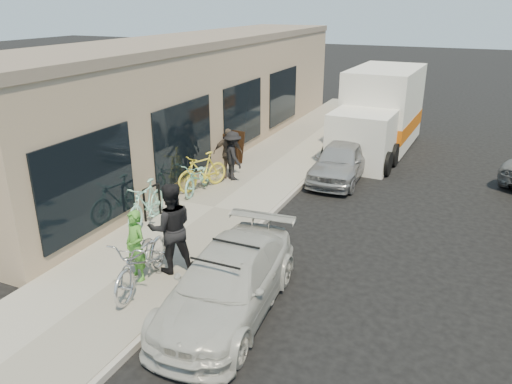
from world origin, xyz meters
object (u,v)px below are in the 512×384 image
(sedan_silver, at_px, (341,161))
(bystander_a, at_px, (233,156))
(sedan_white, at_px, (228,283))
(cruiser_bike_b, at_px, (198,177))
(man_standing, at_px, (171,228))
(cruiser_bike_a, at_px, (146,203))
(bike_rack, at_px, (152,199))
(woman_rider, at_px, (136,246))
(sandwich_board, at_px, (232,148))
(cruiser_bike_c, at_px, (202,171))
(bystander_b, at_px, (228,153))
(tandem_bike, at_px, (142,260))
(moving_truck, at_px, (379,115))

(sedan_silver, bearing_deg, bystander_a, -149.63)
(sedan_white, distance_m, cruiser_bike_b, 5.96)
(man_standing, height_order, cruiser_bike_a, man_standing)
(bike_rack, distance_m, woman_rider, 3.04)
(bike_rack, height_order, bystander_a, bystander_a)
(sandwich_board, height_order, man_standing, man_standing)
(cruiser_bike_b, bearing_deg, bystander_a, 65.95)
(sandwich_board, height_order, cruiser_bike_a, cruiser_bike_a)
(cruiser_bike_c, xyz_separation_m, bystander_b, (0.23, 1.23, 0.25))
(tandem_bike, relative_size, cruiser_bike_c, 1.18)
(cruiser_bike_a, height_order, cruiser_bike_b, cruiser_bike_a)
(tandem_bike, bearing_deg, cruiser_bike_c, 98.00)
(tandem_bike, height_order, bystander_a, bystander_a)
(sandwich_board, xyz_separation_m, moving_truck, (4.11, 4.28, 0.65))
(sedan_silver, relative_size, bystander_a, 2.38)
(cruiser_bike_b, xyz_separation_m, bystander_b, (0.22, 1.51, 0.34))
(woman_rider, xyz_separation_m, bystander_a, (-0.93, 6.16, 0.03))
(cruiser_bike_a, relative_size, cruiser_bike_b, 1.07)
(cruiser_bike_b, bearing_deg, cruiser_bike_a, -97.15)
(bike_rack, bearing_deg, bystander_a, 81.05)
(sedan_white, bearing_deg, woman_rider, 173.03)
(sedan_white, relative_size, moving_truck, 0.68)
(bike_rack, relative_size, man_standing, 0.46)
(bike_rack, height_order, sandwich_board, sandwich_board)
(man_standing, bearing_deg, sedan_white, 117.74)
(moving_truck, height_order, woman_rider, moving_truck)
(moving_truck, bearing_deg, bystander_b, -120.18)
(sedan_white, distance_m, woman_rider, 2.09)
(sandwich_board, xyz_separation_m, sedan_silver, (3.73, 0.30, -0.08))
(sedan_silver, height_order, cruiser_bike_c, sedan_silver)
(sedan_white, height_order, sedan_silver, sedan_white)
(man_standing, bearing_deg, bystander_a, -115.86)
(cruiser_bike_a, relative_size, cruiser_bike_c, 1.01)
(cruiser_bike_c, bearing_deg, sandwich_board, 118.77)
(sedan_white, bearing_deg, tandem_bike, 178.33)
(woman_rider, bearing_deg, sedan_white, 17.64)
(bystander_a, bearing_deg, cruiser_bike_b, 113.74)
(bystander_b, bearing_deg, cruiser_bike_b, -120.74)
(moving_truck, height_order, cruiser_bike_c, moving_truck)
(cruiser_bike_b, relative_size, cruiser_bike_c, 0.95)
(sandwich_board, bearing_deg, cruiser_bike_a, -81.60)
(sandwich_board, relative_size, bystander_b, 0.68)
(sandwich_board, relative_size, tandem_bike, 0.51)
(moving_truck, relative_size, man_standing, 3.28)
(sedan_white, relative_size, cruiser_bike_a, 2.36)
(sedan_white, xyz_separation_m, bystander_a, (-3.00, 6.25, 0.31))
(cruiser_bike_a, bearing_deg, bike_rack, 95.16)
(moving_truck, bearing_deg, bystander_a, -118.03)
(tandem_bike, height_order, woman_rider, woman_rider)
(cruiser_bike_b, bearing_deg, woman_rider, -80.34)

